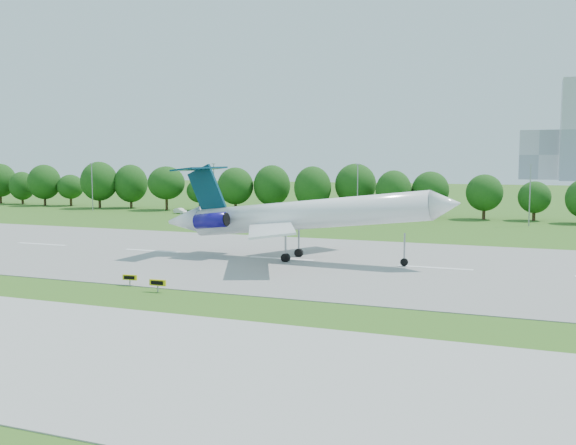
% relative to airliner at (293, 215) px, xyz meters
% --- Properties ---
extents(ground, '(600.00, 600.00, 0.00)m').
position_rel_airliner_xyz_m(ground, '(-21.61, -25.04, -5.99)').
color(ground, '#2E641A').
rests_on(ground, ground).
extents(runway, '(400.00, 45.00, 0.08)m').
position_rel_airliner_xyz_m(runway, '(-21.61, -0.04, -5.95)').
color(runway, gray).
rests_on(runway, ground).
extents(tree_line, '(288.40, 8.40, 10.40)m').
position_rel_airliner_xyz_m(tree_line, '(-21.61, 66.96, 0.20)').
color(tree_line, '#382314').
rests_on(tree_line, ground).
extents(light_poles, '(175.90, 0.25, 12.19)m').
position_rel_airliner_xyz_m(light_poles, '(-24.11, 56.96, 0.35)').
color(light_poles, gray).
rests_on(light_poles, ground).
extents(airliner, '(40.61, 29.50, 12.52)m').
position_rel_airliner_xyz_m(airliner, '(0.00, 0.00, 0.00)').
color(airliner, white).
rests_on(airliner, ground).
extents(taxi_sign_centre, '(1.80, 0.31, 1.26)m').
position_rel_airliner_xyz_m(taxi_sign_centre, '(-5.32, -24.07, -5.06)').
color(taxi_sign_centre, gray).
rests_on(taxi_sign_centre, ground).
extents(taxi_sign_right, '(1.64, 0.35, 1.15)m').
position_rel_airliner_xyz_m(taxi_sign_right, '(-9.84, -22.30, -5.15)').
color(taxi_sign_right, gray).
rests_on(taxi_sign_right, ground).
extents(service_vehicle_a, '(4.25, 2.94, 1.33)m').
position_rel_airliner_xyz_m(service_vehicle_a, '(-51.21, 57.57, -5.33)').
color(service_vehicle_a, silver).
rests_on(service_vehicle_a, ground).
extents(service_vehicle_b, '(4.01, 2.51, 1.27)m').
position_rel_airliner_xyz_m(service_vehicle_b, '(-29.89, 49.03, -5.36)').
color(service_vehicle_b, white).
rests_on(service_vehicle_b, ground).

